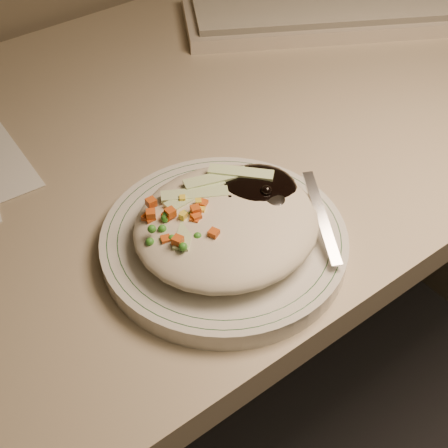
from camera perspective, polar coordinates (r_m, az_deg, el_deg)
desk at (r=0.96m, az=-3.16°, el=-0.58°), size 1.40×0.70×0.74m
plate at (r=0.65m, az=0.00°, el=-1.64°), size 0.26×0.26×0.02m
plate_rim at (r=0.64m, az=0.00°, el=-1.02°), size 0.24×0.24×0.00m
meal at (r=0.63m, az=0.35°, el=0.50°), size 0.21×0.19×0.05m
keyboard at (r=1.08m, az=9.22°, el=18.54°), size 0.47×0.36×0.03m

